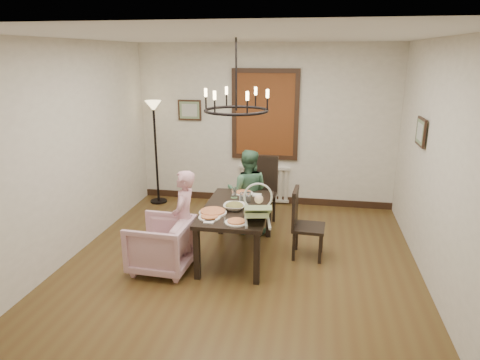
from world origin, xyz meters
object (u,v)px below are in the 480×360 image
(elderly_woman, at_px, (185,227))
(seated_man, at_px, (248,199))
(chair_far, at_px, (259,192))
(chair_right, at_px, (309,224))
(floor_lamp, at_px, (156,154))
(baby_bouncer, at_px, (257,209))
(dining_table, at_px, (237,213))
(armchair, at_px, (161,245))
(drinking_glass, at_px, (242,198))

(elderly_woman, distance_m, seated_man, 1.33)
(chair_far, bearing_deg, chair_right, -43.59)
(seated_man, distance_m, floor_lamp, 2.13)
(chair_far, distance_m, baby_bouncer, 1.63)
(dining_table, xyz_separation_m, seated_man, (0.02, 0.82, -0.08))
(chair_right, bearing_deg, floor_lamp, 61.15)
(baby_bouncer, bearing_deg, armchair, 172.36)
(chair_right, bearing_deg, elderly_woman, 111.32)
(armchair, distance_m, seated_man, 1.62)
(chair_far, distance_m, chair_right, 1.26)
(chair_right, height_order, drinking_glass, chair_right)
(elderly_woman, xyz_separation_m, seated_man, (0.62, 1.18, 0.01))
(chair_far, height_order, floor_lamp, floor_lamp)
(baby_bouncer, distance_m, floor_lamp, 3.17)
(baby_bouncer, bearing_deg, drinking_glass, 103.09)
(baby_bouncer, bearing_deg, chair_right, 34.85)
(armchair, distance_m, drinking_glass, 1.23)
(seated_man, relative_size, drinking_glass, 8.61)
(chair_right, relative_size, seated_man, 0.89)
(armchair, relative_size, seated_man, 0.69)
(baby_bouncer, height_order, floor_lamp, floor_lamp)
(chair_right, height_order, baby_bouncer, baby_bouncer)
(seated_man, bearing_deg, chair_far, -116.90)
(baby_bouncer, bearing_deg, dining_table, 114.84)
(dining_table, xyz_separation_m, chair_far, (0.15, 1.12, -0.07))
(dining_table, bearing_deg, drinking_glass, 76.70)
(armchair, height_order, floor_lamp, floor_lamp)
(elderly_woman, distance_m, baby_bouncer, 1.01)
(drinking_glass, bearing_deg, dining_table, -102.58)
(elderly_woman, xyz_separation_m, floor_lamp, (-1.21, 2.23, 0.38))
(drinking_glass, bearing_deg, chair_right, -3.06)
(armchair, relative_size, floor_lamp, 0.41)
(chair_far, relative_size, floor_lamp, 0.61)
(chair_right, relative_size, armchair, 1.28)
(seated_man, bearing_deg, baby_bouncer, 100.93)
(armchair, bearing_deg, elderly_woman, 128.36)
(armchair, relative_size, drinking_glass, 5.95)
(baby_bouncer, relative_size, drinking_glass, 4.03)
(seated_man, height_order, floor_lamp, floor_lamp)
(baby_bouncer, xyz_separation_m, floor_lamp, (-2.14, 2.34, 0.04))
(seated_man, relative_size, baby_bouncer, 2.14)
(drinking_glass, xyz_separation_m, floor_lamp, (-1.85, 1.68, 0.14))
(elderly_woman, height_order, baby_bouncer, elderly_woman)
(floor_lamp, bearing_deg, chair_right, -32.09)
(chair_right, height_order, seated_man, seated_man)
(chair_far, xyz_separation_m, floor_lamp, (-1.95, 0.75, 0.35))
(dining_table, distance_m, elderly_woman, 0.71)
(armchair, height_order, baby_bouncer, baby_bouncer)
(baby_bouncer, height_order, drinking_glass, baby_bouncer)
(dining_table, xyz_separation_m, baby_bouncer, (0.34, -0.47, 0.25))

